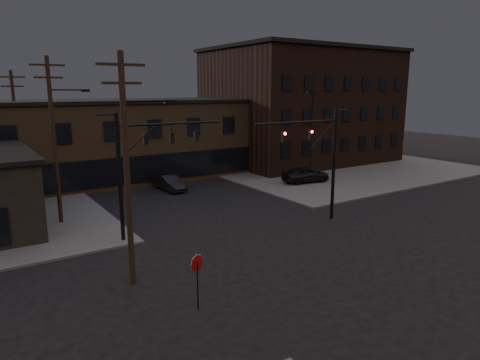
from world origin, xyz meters
name	(u,v)px	position (x,y,z in m)	size (l,w,h in m)	color
ground	(306,256)	(0.00, 0.00, 0.00)	(140.00, 140.00, 0.00)	black
sidewalk_ne	(320,164)	(22.00, 22.00, 0.07)	(30.00, 30.00, 0.15)	#474744
building_row	(134,139)	(0.00, 28.00, 4.00)	(40.00, 12.00, 8.00)	brown
building_right	(301,108)	(22.00, 26.00, 7.00)	(22.00, 16.00, 14.00)	black
traffic_signal_near	(323,153)	(5.36, 4.50, 4.93)	(7.12, 0.24, 8.00)	black
traffic_signal_far	(139,161)	(-6.72, 8.00, 5.01)	(7.12, 0.24, 8.00)	black
stop_sign	(197,269)	(-8.00, -1.99, 1.84)	(0.72, 0.33, 2.48)	black
utility_pole_near	(128,165)	(-9.43, 2.00, 5.87)	(3.70, 0.28, 11.00)	black
utility_pole_mid	(55,137)	(-10.44, 14.00, 6.13)	(3.70, 0.28, 11.50)	black
utility_pole_far	(17,130)	(-11.50, 26.00, 5.78)	(2.20, 0.28, 11.00)	black
lot_light_a	(312,129)	(13.00, 14.00, 5.51)	(1.50, 0.28, 9.14)	black
lot_light_b	(321,123)	(19.00, 19.00, 5.51)	(1.50, 0.28, 9.14)	black
parked_car_lot_a	(306,174)	(12.83, 14.47, 0.97)	(1.95, 4.84, 1.65)	black
parked_car_lot_b	(281,167)	(13.80, 19.73, 0.77)	(1.75, 4.30, 1.25)	silver
car_crossing	(170,183)	(0.20, 19.35, 0.71)	(1.50, 4.30, 1.42)	black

